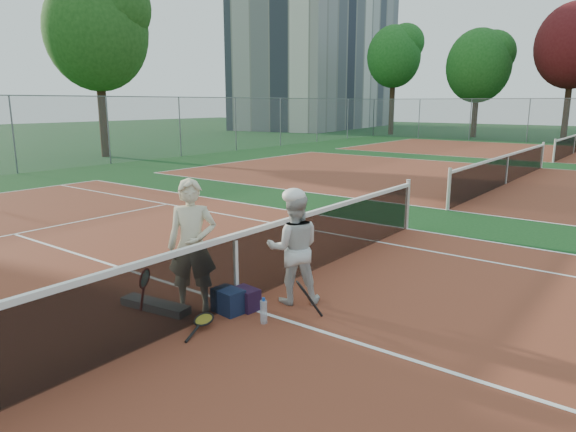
{
  "coord_description": "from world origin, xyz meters",
  "views": [
    {
      "loc": [
        4.58,
        -4.86,
        2.73
      ],
      "look_at": [
        0.0,
        1.17,
        1.05
      ],
      "focal_mm": 32.0,
      "sensor_mm": 36.0,
      "label": 1
    }
  ],
  "objects_px": {
    "apartment_block": "(321,58)",
    "sports_bag_navy": "(228,301)",
    "net_main": "(236,270)",
    "water_bottle": "(264,312)",
    "sports_bag_purple": "(246,299)",
    "player_a": "(192,246)",
    "racket_red": "(145,290)",
    "racket_spare": "(204,322)",
    "racket_black_held": "(303,300)",
    "player_b": "(294,248)"
  },
  "relations": [
    {
      "from": "player_a",
      "to": "sports_bag_purple",
      "type": "bearing_deg",
      "value": -1.25
    },
    {
      "from": "racket_black_held",
      "to": "player_b",
      "type": "bearing_deg",
      "value": -95.92
    },
    {
      "from": "player_a",
      "to": "sports_bag_navy",
      "type": "bearing_deg",
      "value": -14.6
    },
    {
      "from": "player_a",
      "to": "player_b",
      "type": "distance_m",
      "value": 1.37
    },
    {
      "from": "apartment_block",
      "to": "racket_spare",
      "type": "relative_size",
      "value": 36.98
    },
    {
      "from": "sports_bag_purple",
      "to": "player_a",
      "type": "bearing_deg",
      "value": -142.46
    },
    {
      "from": "sports_bag_purple",
      "to": "net_main",
      "type": "bearing_deg",
      "value": 171.22
    },
    {
      "from": "player_b",
      "to": "racket_spare",
      "type": "height_order",
      "value": "player_b"
    },
    {
      "from": "net_main",
      "to": "player_b",
      "type": "height_order",
      "value": "player_b"
    },
    {
      "from": "player_b",
      "to": "racket_black_held",
      "type": "bearing_deg",
      "value": 97.24
    },
    {
      "from": "racket_red",
      "to": "water_bottle",
      "type": "height_order",
      "value": "racket_red"
    },
    {
      "from": "net_main",
      "to": "water_bottle",
      "type": "distance_m",
      "value": 0.81
    },
    {
      "from": "apartment_block",
      "to": "sports_bag_purple",
      "type": "xyz_separation_m",
      "value": [
        28.2,
        -44.03,
        -7.35
      ]
    },
    {
      "from": "player_b",
      "to": "apartment_block",
      "type": "bearing_deg",
      "value": -97.26
    },
    {
      "from": "net_main",
      "to": "player_b",
      "type": "distance_m",
      "value": 0.84
    },
    {
      "from": "net_main",
      "to": "water_bottle",
      "type": "bearing_deg",
      "value": -18.99
    },
    {
      "from": "player_a",
      "to": "sports_bag_navy",
      "type": "xyz_separation_m",
      "value": [
        0.44,
        0.2,
        -0.72
      ]
    },
    {
      "from": "player_a",
      "to": "racket_red",
      "type": "bearing_deg",
      "value": -174.43
    },
    {
      "from": "racket_black_held",
      "to": "player_a",
      "type": "bearing_deg",
      "value": -29.02
    },
    {
      "from": "apartment_block",
      "to": "racket_red",
      "type": "xyz_separation_m",
      "value": [
        27.2,
        -44.89,
        -7.2
      ]
    },
    {
      "from": "water_bottle",
      "to": "racket_black_held",
      "type": "bearing_deg",
      "value": 52.05
    },
    {
      "from": "apartment_block",
      "to": "player_b",
      "type": "height_order",
      "value": "apartment_block"
    },
    {
      "from": "racket_red",
      "to": "sports_bag_purple",
      "type": "height_order",
      "value": "racket_red"
    },
    {
      "from": "sports_bag_navy",
      "to": "apartment_block",
      "type": "bearing_deg",
      "value": 122.4
    },
    {
      "from": "player_b",
      "to": "racket_red",
      "type": "bearing_deg",
      "value": 6.97
    },
    {
      "from": "apartment_block",
      "to": "racket_red",
      "type": "height_order",
      "value": "apartment_block"
    },
    {
      "from": "net_main",
      "to": "racket_red",
      "type": "relative_size",
      "value": 18.46
    },
    {
      "from": "player_b",
      "to": "water_bottle",
      "type": "relative_size",
      "value": 5.15
    },
    {
      "from": "net_main",
      "to": "racket_spare",
      "type": "bearing_deg",
      "value": -77.75
    },
    {
      "from": "net_main",
      "to": "player_a",
      "type": "xyz_separation_m",
      "value": [
        -0.35,
        -0.45,
        0.38
      ]
    },
    {
      "from": "net_main",
      "to": "racket_spare",
      "type": "relative_size",
      "value": 18.46
    },
    {
      "from": "apartment_block",
      "to": "sports_bag_navy",
      "type": "height_order",
      "value": "apartment_block"
    },
    {
      "from": "racket_red",
      "to": "racket_black_held",
      "type": "bearing_deg",
      "value": 9.44
    },
    {
      "from": "player_b",
      "to": "racket_red",
      "type": "distance_m",
      "value": 2.06
    },
    {
      "from": "player_a",
      "to": "racket_spare",
      "type": "height_order",
      "value": "player_a"
    },
    {
      "from": "net_main",
      "to": "sports_bag_navy",
      "type": "relative_size",
      "value": 26.77
    },
    {
      "from": "racket_red",
      "to": "sports_bag_navy",
      "type": "relative_size",
      "value": 1.45
    },
    {
      "from": "net_main",
      "to": "sports_bag_purple",
      "type": "bearing_deg",
      "value": -8.78
    },
    {
      "from": "racket_spare",
      "to": "apartment_block",
      "type": "bearing_deg",
      "value": 12.98
    },
    {
      "from": "player_a",
      "to": "apartment_block",
      "type": "bearing_deg",
      "value": 83.09
    },
    {
      "from": "player_a",
      "to": "racket_red",
      "type": "height_order",
      "value": "player_a"
    },
    {
      "from": "net_main",
      "to": "apartment_block",
      "type": "relative_size",
      "value": 0.5
    },
    {
      "from": "sports_bag_navy",
      "to": "racket_black_held",
      "type": "bearing_deg",
      "value": 24.98
    },
    {
      "from": "racket_black_held",
      "to": "racket_spare",
      "type": "relative_size",
      "value": 0.87
    },
    {
      "from": "racket_red",
      "to": "water_bottle",
      "type": "xyz_separation_m",
      "value": [
        1.49,
        0.66,
        -0.15
      ]
    },
    {
      "from": "racket_black_held",
      "to": "sports_bag_purple",
      "type": "distance_m",
      "value": 0.84
    },
    {
      "from": "racket_red",
      "to": "player_b",
      "type": "bearing_deg",
      "value": 26.43
    },
    {
      "from": "net_main",
      "to": "racket_red",
      "type": "xyz_separation_m",
      "value": [
        -0.8,
        -0.89,
        -0.21
      ]
    },
    {
      "from": "player_a",
      "to": "water_bottle",
      "type": "relative_size",
      "value": 5.91
    },
    {
      "from": "apartment_block",
      "to": "racket_black_held",
      "type": "relative_size",
      "value": 42.71
    }
  ]
}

